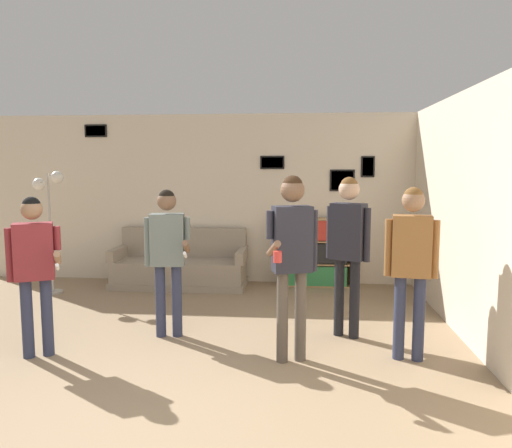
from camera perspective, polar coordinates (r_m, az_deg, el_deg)
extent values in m
plane|color=#937A5B|center=(3.92, -14.36, -22.22)|extent=(20.00, 20.00, 0.00)
cube|color=beige|center=(8.09, -3.30, 2.89)|extent=(8.30, 0.06, 2.70)
cube|color=black|center=(7.95, 1.87, 7.04)|extent=(0.38, 0.02, 0.21)
cube|color=#B2B2BC|center=(7.95, 1.87, 7.04)|extent=(0.34, 0.01, 0.16)
cube|color=black|center=(8.00, 12.66, 6.41)|extent=(0.21, 0.02, 0.33)
cube|color=#B2B2BC|center=(8.00, 12.67, 6.41)|extent=(0.16, 0.01, 0.28)
cube|color=black|center=(8.63, -17.85, 10.10)|extent=(0.37, 0.02, 0.20)
cube|color=#B2B2BC|center=(8.63, -17.86, 10.11)|extent=(0.32, 0.01, 0.16)
cube|color=black|center=(7.97, 9.82, 4.93)|extent=(0.38, 0.02, 0.34)
cube|color=beige|center=(7.96, 9.83, 4.93)|extent=(0.34, 0.01, 0.29)
cube|color=beige|center=(5.89, 22.83, 0.98)|extent=(0.06, 7.13, 2.70)
cube|color=gray|center=(7.96, -8.70, -6.71)|extent=(2.08, 0.80, 0.10)
cube|color=gray|center=(7.91, -8.73, -5.23)|extent=(2.02, 0.74, 0.32)
cube|color=gray|center=(8.16, -8.22, -2.05)|extent=(2.02, 0.14, 0.47)
cube|color=gray|center=(8.16, -15.47, -3.25)|extent=(0.12, 0.74, 0.18)
cube|color=gray|center=(7.69, -1.64, -3.60)|extent=(0.12, 0.74, 0.18)
cube|color=#A87F51|center=(7.88, 2.70, -3.16)|extent=(0.02, 0.30, 1.07)
cube|color=#A87F51|center=(7.92, 10.97, -3.24)|extent=(0.02, 0.30, 1.07)
cube|color=#A87F51|center=(8.02, 6.81, -3.03)|extent=(1.16, 0.01, 1.07)
cube|color=#A87F51|center=(7.99, 6.79, -6.91)|extent=(1.11, 0.30, 0.02)
cube|color=#A87F51|center=(7.81, 6.89, 0.58)|extent=(1.11, 0.30, 0.02)
cube|color=#A87F51|center=(7.91, 6.82, -4.48)|extent=(1.11, 0.30, 0.02)
cube|color=#A87F51|center=(7.85, 6.86, -1.92)|extent=(1.11, 0.30, 0.02)
cube|color=#338447|center=(7.94, 6.81, -5.78)|extent=(0.96, 0.26, 0.30)
cube|color=black|center=(7.87, 6.84, -3.24)|extent=(0.96, 0.26, 0.30)
cube|color=red|center=(7.82, 6.88, -0.66)|extent=(0.96, 0.26, 0.30)
cylinder|color=#ADA89E|center=(8.07, -22.15, -7.19)|extent=(0.28, 0.28, 0.03)
cylinder|color=#ADA89E|center=(7.91, -22.43, -0.93)|extent=(0.03, 0.03, 1.75)
cylinder|color=#ADA89E|center=(7.82, -22.25, 5.19)|extent=(0.02, 0.16, 0.02)
sphere|color=white|center=(7.79, -21.78, 4.98)|extent=(0.18, 0.18, 0.18)
cylinder|color=#ADA89E|center=(7.89, -23.12, 4.43)|extent=(0.02, 0.16, 0.02)
sphere|color=white|center=(7.92, -23.56, 4.20)|extent=(0.18, 0.18, 0.18)
cylinder|color=#2D334C|center=(5.45, -24.68, -9.83)|extent=(0.11, 0.11, 0.78)
cylinder|color=#2D334C|center=(5.43, -22.76, -9.78)|extent=(0.11, 0.11, 0.78)
cube|color=maroon|center=(5.30, -24.06, -2.87)|extent=(0.41, 0.34, 0.55)
sphere|color=#997051|center=(5.25, -24.27, 1.55)|extent=(0.20, 0.20, 0.20)
sphere|color=black|center=(5.25, -24.29, 1.93)|extent=(0.17, 0.17, 0.17)
cylinder|color=maroon|center=(5.27, -21.79, -1.50)|extent=(0.07, 0.07, 0.23)
cylinder|color=#997051|center=(5.17, -21.74, -3.64)|extent=(0.18, 0.29, 0.18)
cylinder|color=white|center=(5.05, -21.75, -4.57)|extent=(0.09, 0.14, 0.09)
cylinder|color=maroon|center=(5.32, -26.36, -3.20)|extent=(0.07, 0.07, 0.52)
cylinder|color=#2D334C|center=(5.65, -10.86, -8.64)|extent=(0.11, 0.11, 0.80)
cylinder|color=#2D334C|center=(5.63, -9.03, -8.67)|extent=(0.11, 0.11, 0.80)
cube|color=slate|center=(5.50, -10.09, -1.77)|extent=(0.38, 0.25, 0.57)
sphere|color=brown|center=(5.45, -10.18, 2.60)|extent=(0.21, 0.21, 0.21)
sphere|color=black|center=(5.45, -10.18, 2.97)|extent=(0.18, 0.18, 0.18)
cylinder|color=slate|center=(5.46, -7.87, -0.49)|extent=(0.07, 0.07, 0.24)
cylinder|color=brown|center=(5.35, -7.97, -2.60)|extent=(0.10, 0.30, 0.18)
cylinder|color=white|center=(5.23, -8.10, -3.50)|extent=(0.05, 0.14, 0.09)
cylinder|color=slate|center=(5.53, -12.29, -2.01)|extent=(0.07, 0.07, 0.53)
cylinder|color=brown|center=(4.85, 3.03, -10.59)|extent=(0.11, 0.11, 0.88)
cylinder|color=brown|center=(4.90, 5.10, -10.44)|extent=(0.11, 0.11, 0.88)
cube|color=#282833|center=(4.71, 4.15, -1.73)|extent=(0.40, 0.30, 0.62)
sphere|color=brown|center=(4.66, 4.19, 3.91)|extent=(0.23, 0.23, 0.23)
sphere|color=#382314|center=(4.66, 4.20, 4.40)|extent=(0.19, 0.19, 0.19)
cylinder|color=#282833|center=(4.77, 6.63, -1.90)|extent=(0.07, 0.07, 0.59)
cylinder|color=#282833|center=(4.64, 1.60, -0.10)|extent=(0.07, 0.07, 0.26)
cylinder|color=brown|center=(4.52, 2.03, -2.84)|extent=(0.15, 0.32, 0.19)
cylinder|color=red|center=(4.39, 2.48, -3.77)|extent=(0.08, 0.08, 0.10)
cylinder|color=black|center=(5.66, 9.48, -8.23)|extent=(0.11, 0.11, 0.87)
cylinder|color=black|center=(5.60, 11.19, -8.44)|extent=(0.11, 0.11, 0.87)
cube|color=#282833|center=(5.48, 10.49, -0.85)|extent=(0.41, 0.34, 0.61)
sphere|color=#D1A889|center=(5.44, 10.59, 3.90)|extent=(0.22, 0.22, 0.22)
sphere|color=brown|center=(5.44, 10.60, 4.31)|extent=(0.19, 0.19, 0.19)
cylinder|color=#282833|center=(5.41, 12.60, -1.23)|extent=(0.07, 0.07, 0.58)
cylinder|color=#282833|center=(5.57, 8.44, -0.92)|extent=(0.07, 0.07, 0.58)
cylinder|color=#2D334C|center=(5.12, 16.06, -10.23)|extent=(0.11, 0.11, 0.83)
cylinder|color=#2D334C|center=(5.13, 18.11, -10.28)|extent=(0.11, 0.11, 0.83)
cube|color=#936033|center=(4.97, 17.36, -2.43)|extent=(0.39, 0.26, 0.59)
sphere|color=#997051|center=(4.92, 17.54, 2.58)|extent=(0.21, 0.21, 0.21)
sphere|color=brown|center=(4.92, 17.55, 3.01)|extent=(0.18, 0.18, 0.18)
cylinder|color=#936033|center=(4.99, 19.82, -2.75)|extent=(0.07, 0.07, 0.55)
cylinder|color=#936033|center=(4.97, 14.87, -2.61)|extent=(0.07, 0.07, 0.55)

